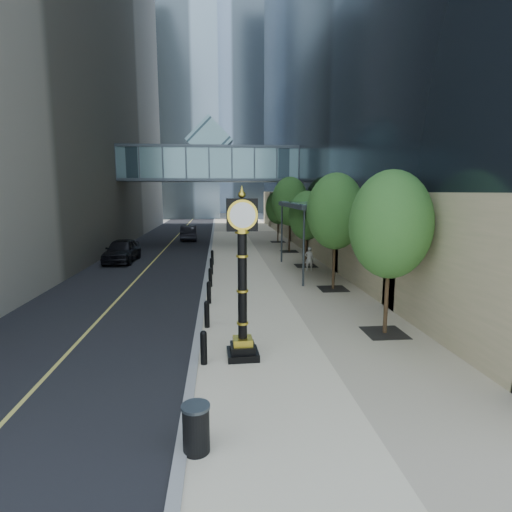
# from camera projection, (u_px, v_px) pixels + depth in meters

# --- Properties ---
(ground) EXTENTS (320.00, 320.00, 0.00)m
(ground) POSITION_uv_depth(u_px,v_px,m) (302.00, 378.00, 10.90)
(ground) COLOR gray
(ground) RESTS_ON ground
(road) EXTENTS (8.00, 180.00, 0.02)m
(road) POSITION_uv_depth(u_px,v_px,m) (181.00, 232.00, 49.58)
(road) COLOR black
(road) RESTS_ON ground
(sidewalk) EXTENTS (8.00, 180.00, 0.06)m
(sidewalk) POSITION_uv_depth(u_px,v_px,m) (245.00, 231.00, 50.30)
(sidewalk) COLOR beige
(sidewalk) RESTS_ON ground
(curb) EXTENTS (0.25, 180.00, 0.07)m
(curb) POSITION_uv_depth(u_px,v_px,m) (213.00, 232.00, 49.94)
(curb) COLOR gray
(curb) RESTS_ON ground
(distant_tower_a) EXTENTS (24.00, 22.00, 78.00)m
(distant_tower_a) POSITION_uv_depth(u_px,v_px,m) (155.00, 14.00, 77.09)
(distant_tower_a) COLOR #9AB4C2
(distant_tower_a) RESTS_ON ground
(distant_tower_b) EXTENTS (26.00, 24.00, 90.00)m
(distant_tower_b) POSITION_uv_depth(u_px,v_px,m) (262.00, 27.00, 97.88)
(distant_tower_b) COLOR #9AB4C2
(distant_tower_b) RESTS_ON ground
(distant_tower_c) EXTENTS (22.00, 22.00, 65.00)m
(distant_tower_c) POSITION_uv_depth(u_px,v_px,m) (205.00, 101.00, 123.09)
(distant_tower_c) COLOR #9AB4C2
(distant_tower_c) RESTS_ON ground
(skywalk) EXTENTS (17.00, 4.20, 5.80)m
(skywalk) POSITION_uv_depth(u_px,v_px,m) (210.00, 162.00, 36.91)
(skywalk) COLOR slate
(skywalk) RESTS_ON ground
(entrance_canopy) EXTENTS (3.00, 8.00, 4.38)m
(entrance_canopy) POSITION_uv_depth(u_px,v_px,m) (312.00, 205.00, 24.31)
(entrance_canopy) COLOR #383F44
(entrance_canopy) RESTS_ON ground
(bollard_row) EXTENTS (0.20, 16.20, 0.90)m
(bollard_row) POSITION_uv_depth(u_px,v_px,m) (210.00, 285.00, 19.42)
(bollard_row) COLOR black
(bollard_row) RESTS_ON sidewalk
(street_trees) EXTENTS (3.00, 28.62, 6.16)m
(street_trees) POSITION_uv_depth(u_px,v_px,m) (309.00, 209.00, 25.74)
(street_trees) COLOR black
(street_trees) RESTS_ON sidewalk
(street_clock) EXTENTS (0.97, 0.97, 4.99)m
(street_clock) POSITION_uv_depth(u_px,v_px,m) (242.00, 288.00, 11.75)
(street_clock) COLOR black
(street_clock) RESTS_ON sidewalk
(trash_bin) EXTENTS (0.55, 0.55, 0.90)m
(trash_bin) POSITION_uv_depth(u_px,v_px,m) (196.00, 430.00, 7.66)
(trash_bin) COLOR black
(trash_bin) RESTS_ON sidewalk
(pedestrian) EXTENTS (0.58, 0.39, 1.54)m
(pedestrian) POSITION_uv_depth(u_px,v_px,m) (309.00, 259.00, 25.20)
(pedestrian) COLOR #B2AFA3
(pedestrian) RESTS_ON sidewalk
(car_near) EXTENTS (2.06, 4.92, 1.66)m
(car_near) POSITION_uv_depth(u_px,v_px,m) (122.00, 250.00, 28.61)
(car_near) COLOR black
(car_near) RESTS_ON road
(car_far) EXTENTS (1.81, 4.69, 1.52)m
(car_far) POSITION_uv_depth(u_px,v_px,m) (189.00, 233.00, 41.58)
(car_far) COLOR black
(car_far) RESTS_ON road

